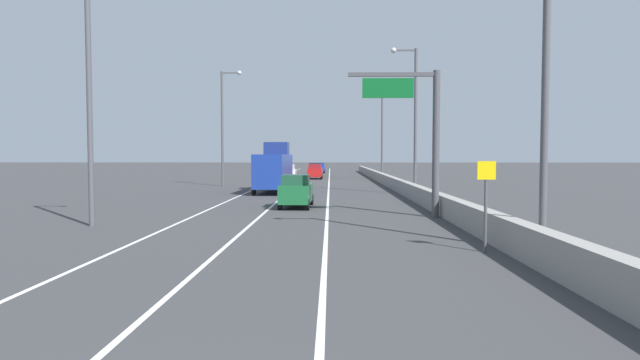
# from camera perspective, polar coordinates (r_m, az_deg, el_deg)

# --- Properties ---
(ground_plane) EXTENTS (320.00, 320.00, 0.00)m
(ground_plane) POSITION_cam_1_polar(r_m,az_deg,el_deg) (68.37, -0.24, 0.07)
(ground_plane) COLOR #38383A
(lane_stripe_left) EXTENTS (0.16, 130.00, 0.00)m
(lane_stripe_left) POSITION_cam_1_polar(r_m,az_deg,el_deg) (59.79, -5.73, -0.32)
(lane_stripe_left) COLOR silver
(lane_stripe_left) RESTS_ON ground_plane
(lane_stripe_center) EXTENTS (0.16, 130.00, 0.00)m
(lane_stripe_center) POSITION_cam_1_polar(r_m,az_deg,el_deg) (59.47, -2.38, -0.33)
(lane_stripe_center) COLOR silver
(lane_stripe_center) RESTS_ON ground_plane
(lane_stripe_right) EXTENTS (0.16, 130.00, 0.00)m
(lane_stripe_right) POSITION_cam_1_polar(r_m,az_deg,el_deg) (59.36, 1.00, -0.33)
(lane_stripe_right) COLOR silver
(lane_stripe_right) RESTS_ON ground_plane
(jersey_barrier_right) EXTENTS (0.60, 120.00, 1.10)m
(jersey_barrier_right) POSITION_cam_1_polar(r_m,az_deg,el_deg) (44.75, 8.86, -0.67)
(jersey_barrier_right) COLOR gray
(jersey_barrier_right) RESTS_ON ground_plane
(overhead_sign_gantry) EXTENTS (4.68, 0.36, 7.50)m
(overhead_sign_gantry) POSITION_cam_1_polar(r_m,az_deg,el_deg) (26.93, 11.16, 5.96)
(overhead_sign_gantry) COLOR #47474C
(overhead_sign_gantry) RESTS_ON ground_plane
(speed_advisory_sign) EXTENTS (0.60, 0.11, 3.00)m
(speed_advisory_sign) POSITION_cam_1_polar(r_m,az_deg,el_deg) (17.74, 17.85, -2.01)
(speed_advisory_sign) COLOR #4C4C51
(speed_advisory_sign) RESTS_ON ground_plane
(lamp_post_right_near) EXTENTS (2.14, 0.44, 11.83)m
(lamp_post_right_near) POSITION_cam_1_polar(r_m,az_deg,el_deg) (18.52, 23.05, 13.41)
(lamp_post_right_near) COLOR #4C4C51
(lamp_post_right_near) RESTS_ON ground_plane
(lamp_post_right_second) EXTENTS (2.14, 0.44, 11.83)m
(lamp_post_right_second) POSITION_cam_1_polar(r_m,az_deg,el_deg) (42.60, 10.21, 7.41)
(lamp_post_right_second) COLOR #4C4C51
(lamp_post_right_second) RESTS_ON ground_plane
(lamp_post_right_third) EXTENTS (2.14, 0.44, 11.83)m
(lamp_post_right_third) POSITION_cam_1_polar(r_m,az_deg,el_deg) (67.36, 6.69, 5.70)
(lamp_post_right_third) COLOR #4C4C51
(lamp_post_right_third) RESTS_ON ground_plane
(lamp_post_left_near) EXTENTS (2.14, 0.44, 11.83)m
(lamp_post_left_near) POSITION_cam_1_polar(r_m,az_deg,el_deg) (25.45, -23.71, 10.41)
(lamp_post_left_near) COLOR #4C4C51
(lamp_post_left_near) RESTS_ON ground_plane
(lamp_post_left_mid) EXTENTS (2.14, 0.44, 11.83)m
(lamp_post_left_mid) POSITION_cam_1_polar(r_m,az_deg,el_deg) (54.16, -10.52, 6.40)
(lamp_post_left_mid) COLOR #4C4C51
(lamp_post_left_mid) RESTS_ON ground_plane
(car_green_0) EXTENTS (1.97, 4.23, 2.02)m
(car_green_0) POSITION_cam_1_polar(r_m,az_deg,el_deg) (31.52, -2.63, -1.24)
(car_green_0) COLOR #196033
(car_green_0) RESTS_ON ground_plane
(car_red_1) EXTENTS (2.01, 4.07, 2.02)m
(car_red_1) POSITION_cam_1_polar(r_m,az_deg,el_deg) (69.46, -0.55, 0.94)
(car_red_1) COLOR red
(car_red_1) RESTS_ON ground_plane
(car_black_2) EXTENTS (1.89, 4.63, 2.03)m
(car_black_2) POSITION_cam_1_polar(r_m,az_deg,el_deg) (77.06, -0.59, 1.13)
(car_black_2) COLOR black
(car_black_2) RESTS_ON ground_plane
(car_yellow_3) EXTENTS (1.90, 4.39, 1.89)m
(car_yellow_3) POSITION_cam_1_polar(r_m,az_deg,el_deg) (81.71, -4.58, 1.16)
(car_yellow_3) COLOR gold
(car_yellow_3) RESTS_ON ground_plane
(car_blue_4) EXTENTS (1.84, 4.11, 1.89)m
(car_blue_4) POSITION_cam_1_polar(r_m,az_deg,el_deg) (92.71, -0.01, 1.36)
(car_blue_4) COLOR #1E389E
(car_blue_4) RESTS_ON ground_plane
(car_white_5) EXTENTS (2.03, 4.27, 2.09)m
(car_white_5) POSITION_cam_1_polar(r_m,az_deg,el_deg) (62.31, -3.54, 0.76)
(car_white_5) COLOR white
(car_white_5) RESTS_ON ground_plane
(box_truck) EXTENTS (2.61, 9.14, 4.36)m
(box_truck) POSITION_cam_1_polar(r_m,az_deg,el_deg) (44.90, -5.09, 1.21)
(box_truck) COLOR navy
(box_truck) RESTS_ON ground_plane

